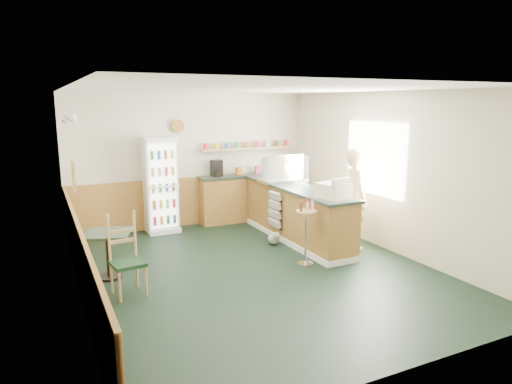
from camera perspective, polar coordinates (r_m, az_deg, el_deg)
ground at (r=7.05m, az=-0.02°, el=-9.74°), size 6.00×6.00×0.00m
room_envelope at (r=7.23m, az=-4.17°, el=3.25°), size 5.04×6.02×2.72m
service_counter at (r=8.43m, az=5.08°, el=-2.98°), size 0.68×3.01×1.01m
back_counter at (r=9.83m, az=-0.88°, el=-0.36°), size 2.24×0.42×1.69m
drinks_fridge at (r=9.07m, az=-11.82°, el=0.86°), size 0.61×0.53×1.86m
display_case at (r=8.73m, az=3.38°, el=2.89°), size 0.89×0.47×0.51m
cash_register at (r=7.36m, az=9.67°, el=0.16°), size 0.51×0.52×0.24m
shopkeeper at (r=8.09m, az=12.30°, el=-0.80°), size 0.56×0.68×1.75m
condiment_stand at (r=7.15m, az=6.29°, el=-4.01°), size 0.32×0.32×1.01m
newspaper_rack at (r=8.39m, az=2.37°, el=-2.27°), size 0.09×0.42×0.68m
cafe_table at (r=6.94m, az=-18.02°, el=-6.41°), size 0.80×0.80×0.69m
cafe_chair at (r=6.33m, az=-15.94°, el=-7.19°), size 0.46×0.46×1.09m
dog_doorstop at (r=8.21m, az=2.26°, el=-5.79°), size 0.21×0.28×0.26m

